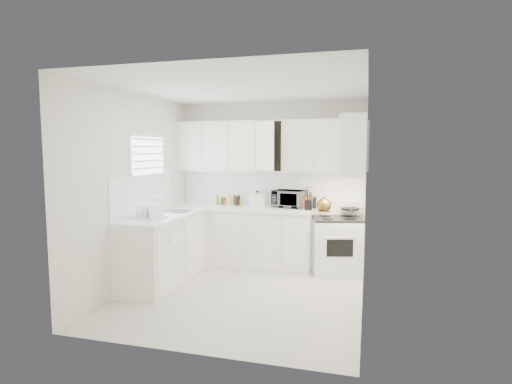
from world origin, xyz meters
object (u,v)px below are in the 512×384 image
(dish_rack, at_px, (149,210))
(stove, at_px, (337,238))
(microwave, at_px, (289,197))
(tea_kettle, at_px, (324,204))
(rice_cooker, at_px, (257,199))
(utensil_crock, at_px, (308,198))

(dish_rack, bearing_deg, stove, 43.23)
(stove, relative_size, microwave, 2.23)
(dish_rack, bearing_deg, microwave, 56.53)
(stove, xyz_separation_m, microwave, (-0.75, 0.14, 0.58))
(tea_kettle, xyz_separation_m, rice_cooker, (-1.06, 0.19, 0.02))
(tea_kettle, height_order, dish_rack, tea_kettle)
(tea_kettle, height_order, microwave, microwave)
(microwave, xyz_separation_m, utensil_crock, (0.33, -0.23, 0.02))
(rice_cooker, relative_size, dish_rack, 0.68)
(stove, xyz_separation_m, rice_cooker, (-1.24, 0.03, 0.54))
(stove, xyz_separation_m, dish_rack, (-2.33, -1.37, 0.52))
(tea_kettle, bearing_deg, stove, 51.37)
(microwave, bearing_deg, dish_rack, -124.62)
(rice_cooker, bearing_deg, tea_kettle, 0.93)
(utensil_crock, xyz_separation_m, dish_rack, (-1.91, -1.28, -0.08))
(tea_kettle, relative_size, microwave, 0.53)
(stove, distance_m, rice_cooker, 1.35)
(microwave, relative_size, utensil_crock, 1.31)
(stove, bearing_deg, tea_kettle, -152.00)
(utensil_crock, distance_m, dish_rack, 2.30)
(stove, relative_size, tea_kettle, 4.17)
(tea_kettle, relative_size, dish_rack, 0.68)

